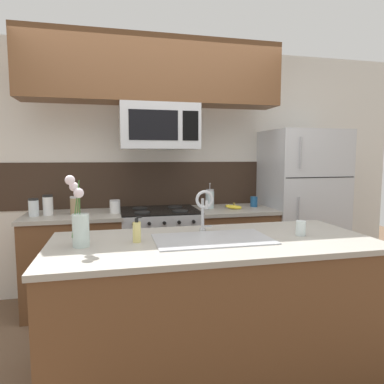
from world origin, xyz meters
The scene contains 22 objects.
ground_plane centered at (0.00, 0.00, 0.00)m, with size 10.00×10.00×0.00m, color brown.
rear_partition centered at (0.30, 1.28, 1.30)m, with size 5.20×0.10×2.60m, color silver.
splash_band centered at (0.00, 1.22, 1.15)m, with size 3.30×0.01×0.48m, color #332319.
back_counter_left centered at (-0.82, 0.90, 0.46)m, with size 0.91×0.65×0.91m.
back_counter_right centered at (0.78, 0.90, 0.46)m, with size 0.82×0.65×0.91m.
stove_range centered at (0.00, 0.90, 0.46)m, with size 0.76×0.64×0.93m.
microwave centered at (0.00, 0.88, 1.73)m, with size 0.74×0.40×0.43m.
upper_cabinet_band centered at (-0.04, 0.85, 2.25)m, with size 2.43×0.34×0.60m, color brown.
refrigerator centered at (1.57, 0.92, 0.86)m, with size 0.79×0.74×1.73m.
storage_jar_tall centered at (-1.16, 0.86, 0.99)m, with size 0.09×0.09×0.16m.
storage_jar_medium centered at (-1.04, 0.90, 1.00)m, with size 0.09×0.09×0.19m.
storage_jar_short centered at (-0.80, 0.88, 1.00)m, with size 0.09×0.09×0.17m.
storage_jar_squat centered at (-0.43, 0.88, 0.97)m, with size 0.10×0.10×0.13m.
banana_bunch centered at (0.76, 0.84, 0.93)m, with size 0.19×0.12×0.08m.
french_press centered at (0.54, 0.96, 1.01)m, with size 0.09×0.09×0.27m.
coffee_tin centered at (1.03, 0.95, 0.97)m, with size 0.08×0.08×0.11m, color #1E5184.
island_counter centered at (0.19, -0.35, 0.46)m, with size 2.11×0.93×0.91m.
kitchen_sink centered at (0.18, -0.35, 0.84)m, with size 0.76×0.44×0.16m.
sink_faucet centered at (0.18, -0.13, 1.11)m, with size 0.14×0.14×0.31m.
dish_soap_bottle centered at (-0.31, -0.31, 0.98)m, with size 0.06×0.05×0.16m.
spare_glass centered at (0.81, -0.37, 0.96)m, with size 0.07×0.07×0.10m.
flower_vase centered at (-0.65, -0.34, 1.05)m, with size 0.13×0.12×0.43m.
Camera 1 is at (-0.44, -2.46, 1.46)m, focal length 32.00 mm.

